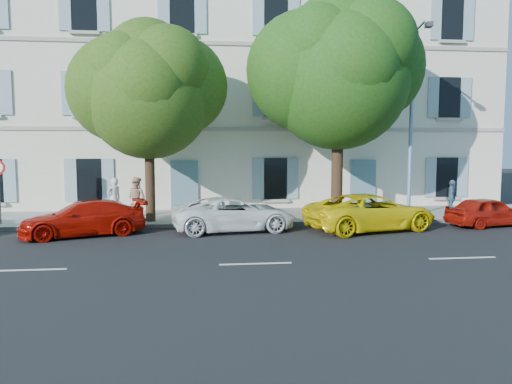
{
  "coord_description": "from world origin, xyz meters",
  "views": [
    {
      "loc": [
        -1.53,
        -17.33,
        3.27
      ],
      "look_at": [
        0.71,
        2.0,
        1.4
      ],
      "focal_mm": 35.0,
      "sensor_mm": 36.0,
      "label": 1
    }
  ],
  "objects": [
    {
      "name": "street_lamp",
      "position": [
        7.42,
        2.85,
        4.64
      ],
      "size": [
        0.39,
        1.7,
        7.93
      ],
      "color": "#7293BF",
      "rests_on": "sidewalk"
    },
    {
      "name": "pedestrian_a",
      "position": [
        -5.01,
        3.71,
        1.02
      ],
      "size": [
        0.75,
        0.74,
        1.73
      ],
      "primitive_type": "imported",
      "rotation": [
        0.0,
        0.0,
        3.89
      ],
      "color": "silver",
      "rests_on": "sidewalk"
    },
    {
      "name": "car_white_coupe",
      "position": [
        -0.2,
        1.26,
        0.65
      ],
      "size": [
        4.92,
        2.79,
        1.3
      ],
      "primitive_type": "imported",
      "rotation": [
        0.0,
        0.0,
        1.71
      ],
      "color": "white",
      "rests_on": "ground"
    },
    {
      "name": "pedestrian_b",
      "position": [
        -4.07,
        3.39,
        1.04
      ],
      "size": [
        1.1,
        1.06,
        1.78
      ],
      "primitive_type": "imported",
      "rotation": [
        0.0,
        0.0,
        2.49
      ],
      "color": "#D5AE88",
      "rests_on": "sidewalk"
    },
    {
      "name": "car_red_hatchback",
      "position": [
        9.93,
        1.17,
        0.59
      ],
      "size": [
        3.68,
        2.08,
        1.18
      ],
      "primitive_type": "imported",
      "rotation": [
        0.0,
        0.0,
        1.78
      ],
      "color": "#9C1409",
      "rests_on": "ground"
    },
    {
      "name": "pedestrian_c",
      "position": [
        9.53,
        3.32,
        0.93
      ],
      "size": [
        0.72,
        0.99,
        1.56
      ],
      "primitive_type": "imported",
      "rotation": [
        0.0,
        0.0,
        1.16
      ],
      "color": "#45697F",
      "rests_on": "sidewalk"
    },
    {
      "name": "tree_left",
      "position": [
        -3.48,
        3.13,
        5.17
      ],
      "size": [
        5.03,
        5.03,
        7.8
      ],
      "color": "#3A2819",
      "rests_on": "sidewalk"
    },
    {
      "name": "ground",
      "position": [
        0.0,
        0.0,
        0.0
      ],
      "size": [
        90.0,
        90.0,
        0.0
      ],
      "primitive_type": "plane",
      "color": "black"
    },
    {
      "name": "kerb",
      "position": [
        0.0,
        2.28,
        0.08
      ],
      "size": [
        36.0,
        0.16,
        0.16
      ],
      "primitive_type": "cube",
      "color": "#9E998E",
      "rests_on": "ground"
    },
    {
      "name": "tree_right",
      "position": [
        4.26,
        3.08,
        5.95
      ],
      "size": [
        5.87,
        5.87,
        9.04
      ],
      "color": "#3A2819",
      "rests_on": "sidewalk"
    },
    {
      "name": "sidewalk",
      "position": [
        0.0,
        4.45,
        0.07
      ],
      "size": [
        36.0,
        4.5,
        0.15
      ],
      "primitive_type": "cube",
      "color": "#A09E96",
      "rests_on": "ground"
    },
    {
      "name": "car_red_coupe",
      "position": [
        -5.64,
        0.91,
        0.63
      ],
      "size": [
        4.68,
        3.06,
        1.26
      ],
      "primitive_type": "imported",
      "rotation": [
        0.0,
        0.0,
        5.04
      ],
      "color": "#A50E04",
      "rests_on": "ground"
    },
    {
      "name": "building",
      "position": [
        0.0,
        10.2,
        6.0
      ],
      "size": [
        28.0,
        7.0,
        12.0
      ],
      "primitive_type": "cube",
      "color": "silver",
      "rests_on": "ground"
    },
    {
      "name": "car_yellow_supercar",
      "position": [
        4.95,
        0.8,
        0.7
      ],
      "size": [
        5.46,
        3.54,
        1.4
      ],
      "primitive_type": "imported",
      "rotation": [
        0.0,
        0.0,
        1.83
      ],
      "color": "yellow",
      "rests_on": "ground"
    }
  ]
}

